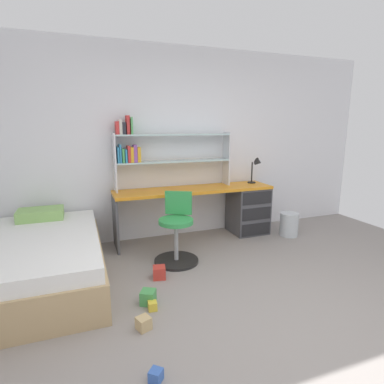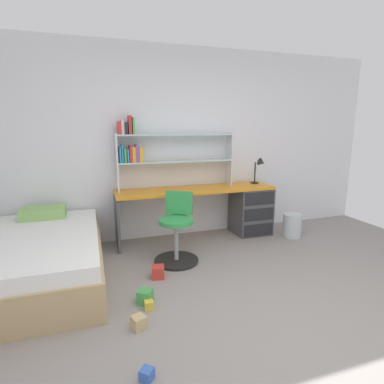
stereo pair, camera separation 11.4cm
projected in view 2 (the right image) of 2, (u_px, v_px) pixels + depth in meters
ground_plane at (284, 342)px, 2.30m from camera, size 6.01×6.04×0.02m
room_shell at (91, 155)px, 2.82m from camera, size 6.01×6.04×2.63m
desk at (236, 207)px, 4.50m from camera, size 2.21×0.51×0.73m
bookshelf_hutch at (159, 149)px, 4.12m from camera, size 1.61×0.22×0.97m
desk_lamp at (260, 167)px, 4.56m from camera, size 0.20×0.17×0.38m
swivel_chair at (177, 235)px, 3.62m from camera, size 0.52×0.52×0.81m
bed_platform at (38, 259)px, 3.14m from camera, size 1.25×1.88×0.61m
waste_bin at (292, 225)px, 4.45m from camera, size 0.26×0.26×0.34m
toy_block_natural_0 at (139, 322)px, 2.44m from camera, size 0.13×0.13×0.10m
toy_block_green_1 at (145, 296)px, 2.79m from camera, size 0.17×0.17×0.13m
toy_block_yellow_2 at (149, 305)px, 2.70m from camera, size 0.08×0.08×0.08m
toy_block_red_3 at (158, 272)px, 3.26m from camera, size 0.15×0.15×0.13m
toy_block_blue_4 at (147, 374)px, 1.94m from camera, size 0.11×0.11×0.08m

